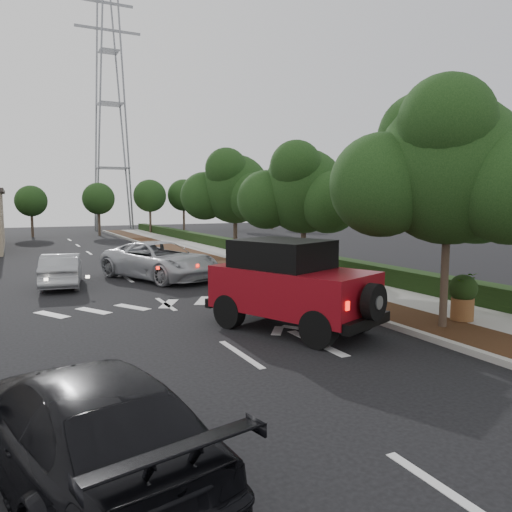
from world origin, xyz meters
TOP-DOWN VIEW (x-y plane):
  - ground at (0.00, 0.00)m, footprint 120.00×120.00m
  - curb at (4.60, 12.00)m, footprint 0.20×70.00m
  - planting_strip at (5.60, 12.00)m, footprint 1.80×70.00m
  - sidewalk at (7.50, 12.00)m, footprint 2.00×70.00m
  - hedge at (8.90, 12.00)m, footprint 0.80×70.00m
  - transmission_tower at (6.00, 48.00)m, footprint 7.00×4.00m
  - street_tree_near at (5.60, -0.50)m, footprint 3.80×3.80m
  - street_tree_mid at (5.60, 6.50)m, footprint 3.20×3.20m
  - street_tree_far at (5.60, 13.00)m, footprint 3.40×3.40m
  - red_jeep at (1.98, 1.48)m, footprint 3.54×4.86m
  - silver_suv_ahead at (1.28, 11.31)m, footprint 4.73×6.45m
  - black_suv_oncoming at (-3.80, -3.74)m, footprint 3.06×5.30m
  - silver_sedan_oncoming at (-2.76, 11.15)m, footprint 1.98×4.18m
  - terracotta_planter at (6.60, -0.24)m, footprint 0.76×0.76m

SIDE VIEW (x-z plane):
  - ground at x=0.00m, z-range 0.00..0.00m
  - transmission_tower at x=6.00m, z-range -14.00..14.00m
  - street_tree_near at x=5.60m, z-range -2.96..2.96m
  - street_tree_mid at x=5.60m, z-range -2.66..2.66m
  - street_tree_far at x=5.60m, z-range -2.81..2.81m
  - planting_strip at x=5.60m, z-range 0.00..0.12m
  - sidewalk at x=7.50m, z-range 0.00..0.12m
  - curb at x=4.60m, z-range 0.00..0.15m
  - hedge at x=8.90m, z-range 0.00..0.80m
  - silver_sedan_oncoming at x=-2.76m, z-range 0.00..1.32m
  - black_suv_oncoming at x=-3.80m, z-range 0.00..1.44m
  - silver_suv_ahead at x=1.28m, z-range 0.00..1.63m
  - terracotta_planter at x=6.60m, z-range 0.23..1.56m
  - red_jeep at x=1.98m, z-range 0.02..2.40m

